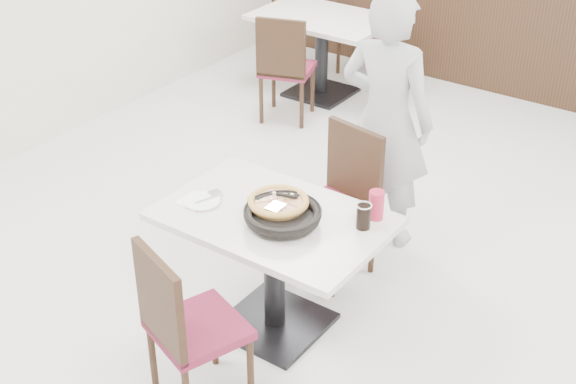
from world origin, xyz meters
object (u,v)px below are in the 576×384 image
Objects in this scene: pizza_pan at (283,217)px; red_cup at (376,205)px; side_plate at (202,201)px; chair_near at (198,325)px; main_table at (274,272)px; bg_table_left at (322,56)px; bg_chair_left_far at (365,25)px; bg_chair_left_near at (287,66)px; chair_far at (332,207)px; pizza at (278,204)px; diner_person at (386,120)px; cola_glass at (363,217)px.

pizza_pan is 0.50m from red_cup.
side_plate is (-0.49, -0.08, -0.03)m from pizza_pan.
main_table is at bearing 112.24° from chair_near.
red_cup is (0.42, 0.96, 0.35)m from chair_near.
chair_near is 0.79× the size of bg_table_left.
red_cup is 0.17× the size of bg_chair_left_far.
bg_chair_left_near is (-1.58, 2.35, 0.10)m from main_table.
bg_chair_left_far is (-2.04, 3.37, -0.35)m from red_cup.
bg_chair_left_far is at bearing -52.33° from chair_far.
main_table is 0.44m from pizza.
chair_near is at bearing -65.54° from bg_table_left.
bg_chair_left_far reaches higher than pizza.
pizza is 1.16m from diner_person.
diner_person reaches higher than chair_far.
diner_person is (0.00, 1.16, 0.04)m from pizza.
pizza is (-0.02, 0.70, 0.34)m from chair_near.
red_cup is at bearing 119.09° from bg_chair_left_far.
main_table is at bearing -147.42° from red_cup.
chair_near reaches higher than side_plate.
bg_chair_left_far reaches higher than pizza_pan.
bg_chair_left_far is (-1.61, 4.33, 0.00)m from chair_near.
diner_person is 1.42× the size of bg_table_left.
cola_glass is 0.12m from red_cup.
chair_far is 7.31× the size of cola_glass.
cola_glass is 0.14× the size of bg_chair_left_near.
chair_near is at bearing -113.81° from red_cup.
bg_chair_left_near is at bearing -41.32° from diner_person.
chair_near is 1.00× the size of bg_chair_left_far.
cola_glass is at bearing 146.07° from chair_far.
bg_chair_left_far is at bearing 71.34° from bg_chair_left_near.
bg_table_left is at bearing 126.60° from cola_glass.
chair_far is 0.56× the size of diner_person.
red_cup is at bearing 30.79° from pizza.
pizza_pan is (0.06, 0.63, 0.32)m from chair_near.
chair_far is at bearing 92.17° from main_table.
pizza is (-0.08, 0.07, 0.02)m from pizza_pan.
chair_near is 1.11m from red_cup.
bg_table_left is (-1.22, 3.07, -0.38)m from side_plate.
bg_chair_left_near is at bearing 124.83° from pizza_pan.
diner_person reaches higher than bg_chair_left_far.
chair_near is 0.77m from pizza.
chair_far is 2.82m from bg_table_left.
bg_chair_left_far is (-1.59, 3.64, -0.34)m from pizza.
chair_near is 7.31× the size of cola_glass.
pizza is at bearing 84.96° from diner_person.
main_table is 1.26× the size of bg_chair_left_far.
chair_near is 1.89m from diner_person.
bg_chair_left_near reaches higher than cola_glass.
side_plate is (-0.37, -0.75, 0.28)m from chair_far.
side_plate is 0.17× the size of bg_table_left.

